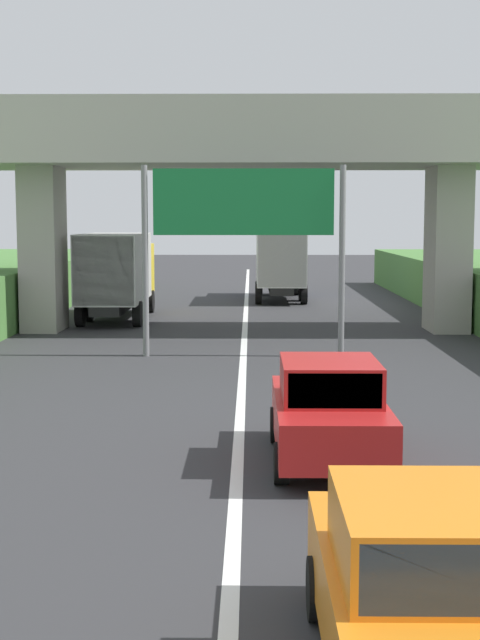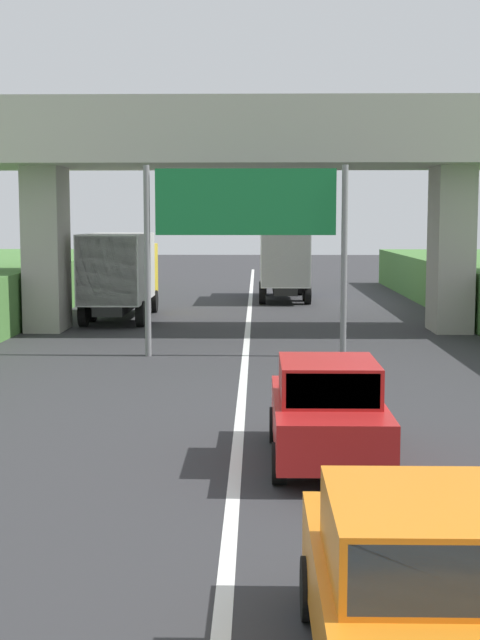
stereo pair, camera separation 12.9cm
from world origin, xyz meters
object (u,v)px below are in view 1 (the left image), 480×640
Objects in this scene: car_orange at (428,592)px; car_red at (329,411)px; truck_yellow at (117,271)px; overhead_highway_sign at (243,215)px; truck_blue at (280,261)px.

car_red is at bearing 91.75° from car_orange.
truck_yellow is 1.78× the size of car_red.
truck_yellow reaches higher than car_red.
overhead_highway_sign is 1.43× the size of car_orange.
truck_blue is 1.78× the size of car_orange.
truck_blue is at bearing 84.87° from overhead_highway_sign.
overhead_highway_sign is 1.43× the size of car_red.
overhead_highway_sign is at bearing 97.48° from car_red.
truck_yellow is (-5.08, 9.46, -2.18)m from overhead_highway_sign.
car_orange is (6.80, -28.04, -1.08)m from truck_yellow.
car_orange is at bearing -76.36° from truck_yellow.
truck_blue reaches higher than car_red.
overhead_highway_sign is at bearing -95.13° from truck_blue.
truck_yellow is 28.87m from car_orange.
car_orange is at bearing -89.90° from truck_blue.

